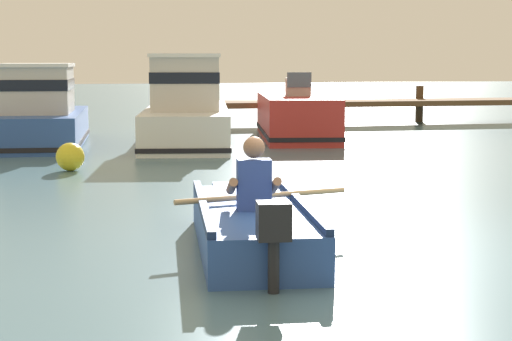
% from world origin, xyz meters
% --- Properties ---
extents(ground_plane, '(120.00, 120.00, 0.00)m').
position_xyz_m(ground_plane, '(0.00, 0.00, 0.00)').
color(ground_plane, slate).
extents(wooden_dock, '(14.25, 1.64, 1.33)m').
position_xyz_m(wooden_dock, '(7.87, 15.56, 0.65)').
color(wooden_dock, brown).
rests_on(wooden_dock, ground).
extents(rowboat_with_person, '(1.97, 3.73, 1.19)m').
position_xyz_m(rowboat_with_person, '(-0.94, 0.17, 0.25)').
color(rowboat_with_person, '#2D519E').
rests_on(rowboat_with_person, ground).
extents(moored_boat_blue, '(2.29, 4.95, 1.87)m').
position_xyz_m(moored_boat_blue, '(-3.50, 11.33, 0.69)').
color(moored_boat_blue, '#2D519E').
rests_on(moored_boat_blue, ground).
extents(moored_boat_white, '(2.92, 6.69, 2.08)m').
position_xyz_m(moored_boat_white, '(-0.14, 11.22, 0.76)').
color(moored_boat_white, white).
rests_on(moored_boat_white, ground).
extents(moored_boat_red, '(2.45, 4.98, 1.65)m').
position_xyz_m(moored_boat_red, '(2.67, 11.82, 0.51)').
color(moored_boat_red, '#B72D28').
rests_on(moored_boat_red, ground).
extents(mooring_buoy, '(0.50, 0.50, 0.50)m').
position_xyz_m(mooring_buoy, '(-2.81, 6.77, 0.25)').
color(mooring_buoy, yellow).
rests_on(mooring_buoy, ground).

